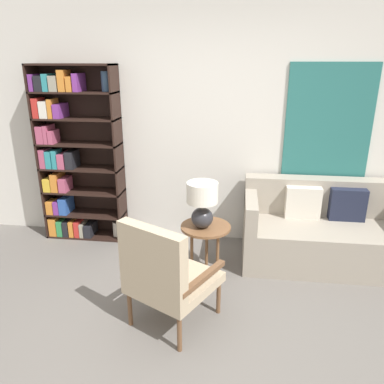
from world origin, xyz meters
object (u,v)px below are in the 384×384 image
at_px(armchair, 164,273).
at_px(table_lamp, 202,201).
at_px(bookshelf, 71,157).
at_px(couch, 324,232).
at_px(side_table, 206,232).

bearing_deg(armchair, table_lamp, 75.72).
bearing_deg(bookshelf, couch, -4.99).
distance_m(armchair, side_table, 0.87).
relative_size(armchair, side_table, 1.78).
height_order(side_table, table_lamp, table_lamp).
height_order(bookshelf, couch, bookshelf).
xyz_separation_m(armchair, couch, (1.44, 1.26, -0.17)).
height_order(couch, table_lamp, table_lamp).
distance_m(armchair, table_lamp, 0.88).
distance_m(bookshelf, table_lamp, 1.73).
bearing_deg(bookshelf, armchair, -47.85).
xyz_separation_m(bookshelf, couch, (2.81, -0.24, -0.65)).
height_order(armchair, table_lamp, table_lamp).
bearing_deg(bookshelf, table_lamp, -24.17).
relative_size(couch, side_table, 3.21).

